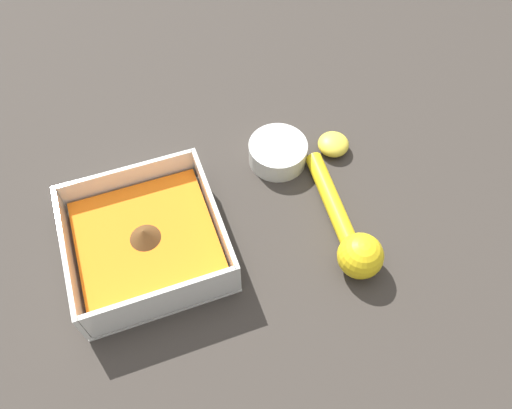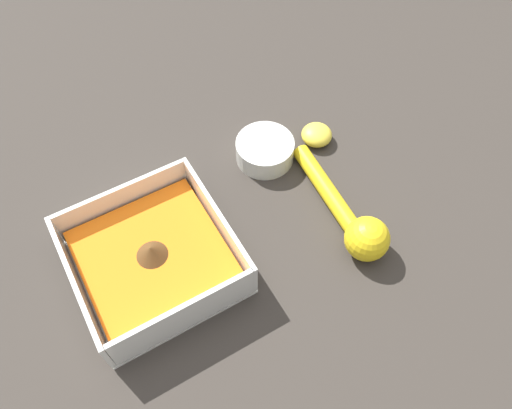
% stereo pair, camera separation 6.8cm
% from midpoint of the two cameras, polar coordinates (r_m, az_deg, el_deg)
% --- Properties ---
extents(ground_plane, '(4.00, 4.00, 0.00)m').
position_cam_midpoint_polar(ground_plane, '(0.70, -14.45, -6.37)').
color(ground_plane, '#332D28').
extents(square_dish, '(0.20, 0.20, 0.07)m').
position_cam_midpoint_polar(square_dish, '(0.67, -14.49, -6.41)').
color(square_dish, silver).
rests_on(square_dish, ground_plane).
extents(spice_bowl, '(0.09, 0.09, 0.03)m').
position_cam_midpoint_polar(spice_bowl, '(0.76, -1.55, 5.98)').
color(spice_bowl, silver).
rests_on(spice_bowl, ground_plane).
extents(lemon_squeezer, '(0.21, 0.06, 0.06)m').
position_cam_midpoint_polar(lemon_squeezer, '(0.68, 8.33, -2.27)').
color(lemon_squeezer, yellow).
rests_on(lemon_squeezer, ground_plane).
extents(lemon_half, '(0.05, 0.05, 0.03)m').
position_cam_midpoint_polar(lemon_half, '(0.79, 4.49, 7.78)').
color(lemon_half, yellow).
rests_on(lemon_half, ground_plane).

